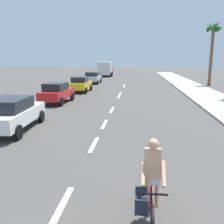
% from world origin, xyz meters
% --- Properties ---
extents(ground_plane, '(160.00, 160.00, 0.00)m').
position_xyz_m(ground_plane, '(0.00, 20.00, 0.00)').
color(ground_plane, '#423F3D').
extents(sidewalk_strip, '(3.60, 80.00, 0.14)m').
position_xyz_m(sidewalk_strip, '(7.94, 22.00, 0.07)').
color(sidewalk_strip, '#B2ADA3').
rests_on(sidewalk_strip, ground).
extents(lane_stripe_1, '(0.16, 1.80, 0.01)m').
position_xyz_m(lane_stripe_1, '(0.00, 4.77, 0.00)').
color(lane_stripe_1, white).
rests_on(lane_stripe_1, ground).
extents(lane_stripe_2, '(0.16, 1.80, 0.01)m').
position_xyz_m(lane_stripe_2, '(0.00, 9.12, 0.00)').
color(lane_stripe_2, white).
rests_on(lane_stripe_2, ground).
extents(lane_stripe_3, '(0.16, 1.80, 0.01)m').
position_xyz_m(lane_stripe_3, '(0.00, 12.32, 0.00)').
color(lane_stripe_3, white).
rests_on(lane_stripe_3, ground).
extents(lane_stripe_4, '(0.16, 1.80, 0.01)m').
position_xyz_m(lane_stripe_4, '(0.00, 16.09, 0.00)').
color(lane_stripe_4, white).
rests_on(lane_stripe_4, ground).
extents(lane_stripe_5, '(0.16, 1.80, 0.01)m').
position_xyz_m(lane_stripe_5, '(0.00, 22.16, 0.00)').
color(lane_stripe_5, white).
rests_on(lane_stripe_5, ground).
extents(lane_stripe_6, '(0.16, 1.80, 0.01)m').
position_xyz_m(lane_stripe_6, '(0.00, 24.05, 0.00)').
color(lane_stripe_6, white).
rests_on(lane_stripe_6, ground).
extents(lane_stripe_7, '(0.16, 1.80, 0.01)m').
position_xyz_m(lane_stripe_7, '(0.00, 30.75, 0.00)').
color(lane_stripe_7, white).
rests_on(lane_stripe_7, ground).
extents(lane_stripe_8, '(0.16, 1.80, 0.01)m').
position_xyz_m(lane_stripe_8, '(0.00, 32.24, 0.00)').
color(lane_stripe_8, white).
rests_on(lane_stripe_8, ground).
extents(cyclist, '(0.62, 1.71, 1.82)m').
position_xyz_m(cyclist, '(2.00, 4.47, 0.83)').
color(cyclist, black).
rests_on(cyclist, ground).
extents(parked_car_white, '(2.21, 4.48, 1.57)m').
position_xyz_m(parked_car_white, '(-4.29, 10.79, 0.84)').
color(parked_car_white, white).
rests_on(parked_car_white, ground).
extents(parked_car_red, '(1.96, 3.91, 1.57)m').
position_xyz_m(parked_car_red, '(-4.52, 18.30, 0.83)').
color(parked_car_red, red).
rests_on(parked_car_red, ground).
extents(parked_car_yellow, '(1.84, 3.89, 1.57)m').
position_xyz_m(parked_car_yellow, '(-4.18, 24.97, 0.83)').
color(parked_car_yellow, gold).
rests_on(parked_car_yellow, ground).
extents(parked_car_silver, '(2.00, 4.33, 1.57)m').
position_xyz_m(parked_car_silver, '(-4.56, 34.11, 0.84)').
color(parked_car_silver, '#B7BABF').
rests_on(parked_car_silver, ground).
extents(delivery_truck, '(2.87, 6.33, 2.80)m').
position_xyz_m(delivery_truck, '(-4.69, 48.44, 1.50)').
color(delivery_truck, maroon).
rests_on(delivery_truck, ground).
extents(palm_tree_distant, '(2.05, 1.88, 7.88)m').
position_xyz_m(palm_tree_distant, '(10.69, 32.57, 5.92)').
color(palm_tree_distant, brown).
rests_on(palm_tree_distant, ground).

